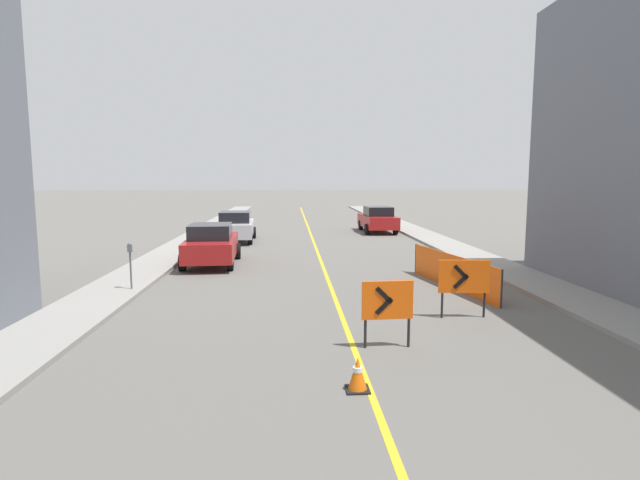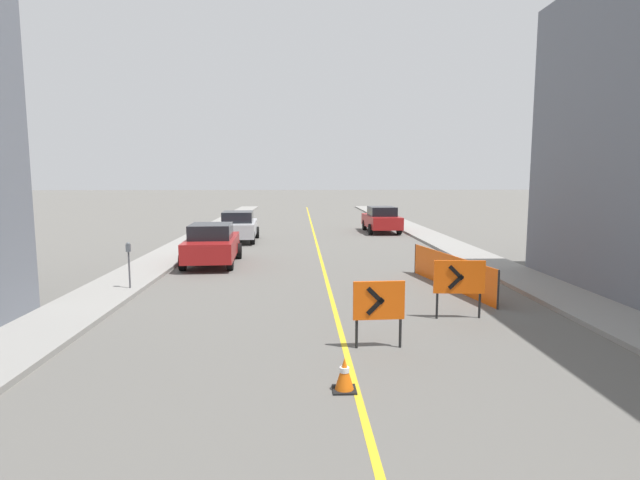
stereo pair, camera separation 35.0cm
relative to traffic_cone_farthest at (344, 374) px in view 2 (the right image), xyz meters
The scene contains 11 objects.
lane_stripe 15.70m from the traffic_cone_farthest, 89.30° to the left, with size 0.12×67.57×0.01m.
sidewalk_left 16.91m from the traffic_cone_farthest, 111.78° to the left, with size 1.87×67.57×0.12m.
sidewalk_right 17.05m from the traffic_cone_farthest, 67.01° to the left, with size 1.87×67.57×0.12m.
traffic_cone_farthest is the anchor object (origin of this frame).
arrow_barricade_primary 2.24m from the traffic_cone_farthest, 66.61° to the left, with size 1.02×0.12×1.34m.
arrow_barricade_secondary 5.07m from the traffic_cone_farthest, 52.04° to the left, with size 1.21×0.14×1.40m.
safety_mesh_fence 8.21m from the traffic_cone_farthest, 61.74° to the left, with size 1.01×5.05×1.02m.
parked_car_curb_near 12.47m from the traffic_cone_farthest, 109.07° to the left, with size 2.02×4.39×1.59m.
parked_car_curb_mid 19.31m from the traffic_cone_farthest, 101.67° to the left, with size 1.99×4.38×1.59m.
parked_car_curb_far 23.36m from the traffic_cone_farthest, 79.19° to the left, with size 1.95×4.35×1.59m.
parking_meter_near_curb 9.14m from the traffic_cone_farthest, 128.65° to the left, with size 0.12×0.11×1.36m.
Camera 2 is at (-0.90, 10.58, 3.34)m, focal length 28.00 mm.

